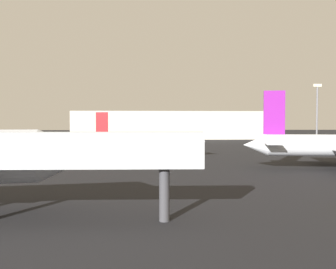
# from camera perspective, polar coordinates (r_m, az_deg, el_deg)

# --- Properties ---
(airplane_far_left) EXTENTS (24.30, 18.11, 8.65)m
(airplane_far_left) POSITION_cam_1_polar(r_m,az_deg,el_deg) (71.59, -4.07, -1.02)
(airplane_far_left) COLOR silver
(airplane_far_left) RESTS_ON ground_plane
(jet_bridge) EXTENTS (19.59, 2.91, 6.20)m
(jet_bridge) POSITION_cam_1_polar(r_m,az_deg,el_deg) (25.38, -19.23, -2.62)
(jet_bridge) COLOR #B2B7BC
(jet_bridge) RESTS_ON ground_plane
(light_mast_right) EXTENTS (2.40, 0.50, 17.99)m
(light_mast_right) POSITION_cam_1_polar(r_m,az_deg,el_deg) (116.55, 22.41, 3.57)
(light_mast_right) COLOR slate
(light_mast_right) RESTS_ON ground_plane
(terminal_building) EXTENTS (76.67, 18.63, 10.89)m
(terminal_building) POSITION_cam_1_polar(r_m,az_deg,el_deg) (146.01, 0.47, 1.48)
(terminal_building) COLOR beige
(terminal_building) RESTS_ON ground_plane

